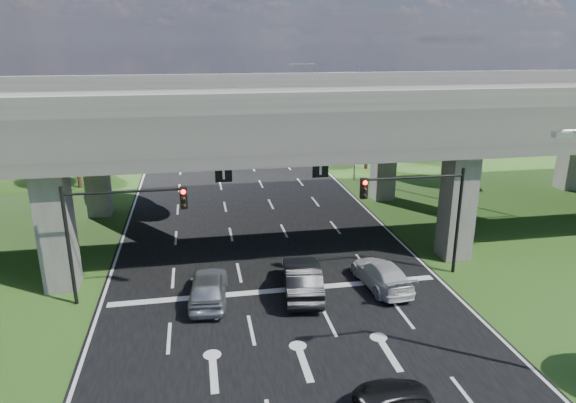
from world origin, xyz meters
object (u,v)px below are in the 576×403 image
object	(u,v)px
streetlight_beyond	(312,98)
car_white	(382,274)
car_dark	(302,278)
signal_right	(423,203)
signal_left	(114,221)
streetlight_far	(352,117)
car_silver	(209,287)

from	to	relation	value
streetlight_beyond	car_white	xyz separation A→B (m)	(-4.70, -37.00, -5.13)
streetlight_beyond	car_dark	xyz separation A→B (m)	(-8.94, -37.00, -4.98)
signal_right	car_white	distance (m)	4.34
signal_left	streetlight_far	distance (m)	26.95
signal_left	car_silver	distance (m)	5.53
streetlight_far	car_white	world-z (taller)	streetlight_far
car_dark	streetlight_beyond	bearing A→B (deg)	-96.07
signal_right	car_silver	distance (m)	11.91
signal_left	streetlight_far	world-z (taller)	streetlight_far
signal_right	car_white	xyz separation A→B (m)	(-2.42, -0.94, -3.47)
signal_right	car_white	world-z (taller)	signal_right
streetlight_far	car_white	distance (m)	22.12
signal_right	signal_left	xyz separation A→B (m)	(-15.65, 0.00, 0.00)
signal_left	car_silver	xyz separation A→B (m)	(4.27, -0.94, -3.39)
signal_right	car_silver	bearing A→B (deg)	-175.26
signal_right	car_silver	xyz separation A→B (m)	(-11.38, -0.94, -3.39)
car_silver	car_dark	distance (m)	4.71
signal_right	car_dark	size ratio (longest dim) A/B	1.18
car_silver	car_dark	size ratio (longest dim) A/B	0.89
car_dark	car_white	size ratio (longest dim) A/B	1.08
streetlight_far	signal_left	bearing A→B (deg)	-131.78
streetlight_far	signal_right	bearing A→B (deg)	-96.47
signal_right	car_white	bearing A→B (deg)	-158.75
signal_right	signal_left	world-z (taller)	same
car_silver	car_white	distance (m)	8.95
signal_left	streetlight_beyond	world-z (taller)	streetlight_beyond
streetlight_far	car_dark	bearing A→B (deg)	-113.06
signal_right	streetlight_beyond	distance (m)	36.17
signal_left	streetlight_far	size ratio (longest dim) A/B	0.60
streetlight_far	car_white	bearing A→B (deg)	-102.61
car_silver	signal_right	bearing A→B (deg)	-169.96
signal_left	car_white	world-z (taller)	signal_left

